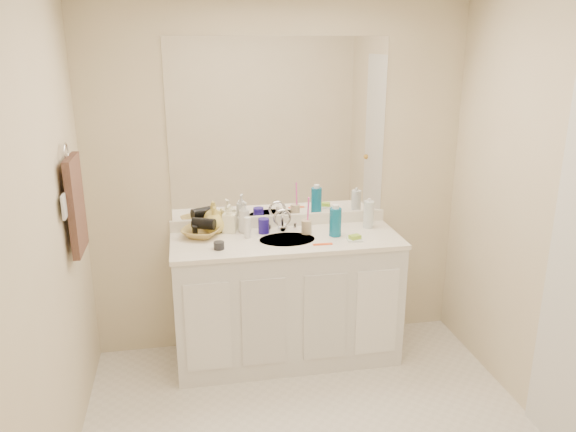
% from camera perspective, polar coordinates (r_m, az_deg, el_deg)
% --- Properties ---
extents(wall_back, '(2.60, 0.02, 2.40)m').
position_cam_1_polar(wall_back, '(3.88, -0.89, 3.53)').
color(wall_back, beige).
rests_on(wall_back, floor).
extents(wall_front, '(2.60, 0.02, 2.40)m').
position_cam_1_polar(wall_front, '(1.59, 16.35, -19.43)').
color(wall_front, beige).
rests_on(wall_front, floor).
extents(wall_left, '(0.02, 2.60, 2.40)m').
position_cam_1_polar(wall_left, '(2.67, -24.33, -4.66)').
color(wall_left, beige).
rests_on(wall_left, floor).
extents(wall_right, '(0.02, 2.60, 2.40)m').
position_cam_1_polar(wall_right, '(3.23, 26.81, -1.28)').
color(wall_right, beige).
rests_on(wall_right, floor).
extents(vanity_cabinet, '(1.50, 0.55, 0.85)m').
position_cam_1_polar(vanity_cabinet, '(3.89, -0.14, -8.59)').
color(vanity_cabinet, silver).
rests_on(vanity_cabinet, floor).
extents(countertop, '(1.52, 0.57, 0.03)m').
position_cam_1_polar(countertop, '(3.72, -0.14, -2.49)').
color(countertop, white).
rests_on(countertop, vanity_cabinet).
extents(backsplash, '(1.52, 0.03, 0.08)m').
position_cam_1_polar(backsplash, '(3.94, -0.83, -0.47)').
color(backsplash, white).
rests_on(backsplash, countertop).
extents(sink_basin, '(0.37, 0.37, 0.02)m').
position_cam_1_polar(sink_basin, '(3.70, -0.09, -2.55)').
color(sink_basin, beige).
rests_on(sink_basin, countertop).
extents(faucet, '(0.02, 0.02, 0.11)m').
position_cam_1_polar(faucet, '(3.85, -0.58, -0.71)').
color(faucet, silver).
rests_on(faucet, countertop).
extents(mirror, '(1.48, 0.01, 1.20)m').
position_cam_1_polar(mirror, '(3.81, -0.90, 8.78)').
color(mirror, white).
rests_on(mirror, wall_back).
extents(blue_mug, '(0.08, 0.08, 0.10)m').
position_cam_1_polar(blue_mug, '(3.80, -2.48, -1.01)').
color(blue_mug, navy).
rests_on(blue_mug, countertop).
extents(tan_cup, '(0.09, 0.09, 0.09)m').
position_cam_1_polar(tan_cup, '(3.79, 1.89, -1.11)').
color(tan_cup, tan).
rests_on(tan_cup, countertop).
extents(toothbrush, '(0.01, 0.04, 0.22)m').
position_cam_1_polar(toothbrush, '(3.76, 2.05, 0.38)').
color(toothbrush, '#FF43BA').
rests_on(toothbrush, tan_cup).
extents(mouthwash_bottle, '(0.10, 0.10, 0.19)m').
position_cam_1_polar(mouthwash_bottle, '(3.75, 4.83, -0.62)').
color(mouthwash_bottle, '#0B6087').
rests_on(mouthwash_bottle, countertop).
extents(clear_pump_bottle, '(0.09, 0.09, 0.19)m').
position_cam_1_polar(clear_pump_bottle, '(3.94, 8.19, 0.16)').
color(clear_pump_bottle, silver).
rests_on(clear_pump_bottle, countertop).
extents(soap_dish, '(0.11, 0.10, 0.01)m').
position_cam_1_polar(soap_dish, '(3.70, 6.80, -2.39)').
color(soap_dish, white).
rests_on(soap_dish, countertop).
extents(green_soap, '(0.08, 0.07, 0.03)m').
position_cam_1_polar(green_soap, '(3.69, 6.81, -2.12)').
color(green_soap, '#90C32F').
rests_on(green_soap, soap_dish).
extents(orange_comb, '(0.13, 0.03, 0.01)m').
position_cam_1_polar(orange_comb, '(3.61, 3.55, -2.88)').
color(orange_comb, '#FA4F1A').
rests_on(orange_comb, countertop).
extents(dark_jar, '(0.08, 0.08, 0.05)m').
position_cam_1_polar(dark_jar, '(3.55, -7.03, -2.99)').
color(dark_jar, black).
rests_on(dark_jar, countertop).
extents(extra_white_bottle, '(0.05, 0.05, 0.14)m').
position_cam_1_polar(extra_white_bottle, '(3.72, -4.13, -1.18)').
color(extra_white_bottle, white).
rests_on(extra_white_bottle, countertop).
extents(soap_bottle_white, '(0.11, 0.11, 0.22)m').
position_cam_1_polar(soap_bottle_white, '(3.81, -4.48, -0.08)').
color(soap_bottle_white, silver).
rests_on(soap_bottle_white, countertop).
extents(soap_bottle_cream, '(0.11, 0.11, 0.19)m').
position_cam_1_polar(soap_bottle_cream, '(3.83, -5.97, -0.23)').
color(soap_bottle_cream, '#FFFACF').
rests_on(soap_bottle_cream, countertop).
extents(soap_bottle_yellow, '(0.15, 0.15, 0.18)m').
position_cam_1_polar(soap_bottle_yellow, '(3.83, -7.47, -0.39)').
color(soap_bottle_yellow, '#D5BD53').
rests_on(soap_bottle_yellow, countertop).
extents(wicker_basket, '(0.33, 0.33, 0.06)m').
position_cam_1_polar(wicker_basket, '(3.78, -8.82, -1.65)').
color(wicker_basket, '#A08340').
rests_on(wicker_basket, countertop).
extents(hair_dryer, '(0.17, 0.13, 0.08)m').
position_cam_1_polar(hair_dryer, '(3.76, -8.55, -0.78)').
color(hair_dryer, black).
rests_on(hair_dryer, wicker_basket).
extents(towel_ring, '(0.01, 0.11, 0.11)m').
position_cam_1_polar(towel_ring, '(3.30, -21.64, 6.03)').
color(towel_ring, silver).
rests_on(towel_ring, wall_left).
extents(hand_towel, '(0.04, 0.32, 0.55)m').
position_cam_1_polar(hand_towel, '(3.36, -20.74, 1.06)').
color(hand_towel, '#34221C').
rests_on(hand_towel, towel_ring).
extents(switch_plate, '(0.01, 0.08, 0.13)m').
position_cam_1_polar(switch_plate, '(3.17, -21.80, 0.90)').
color(switch_plate, silver).
rests_on(switch_plate, wall_left).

